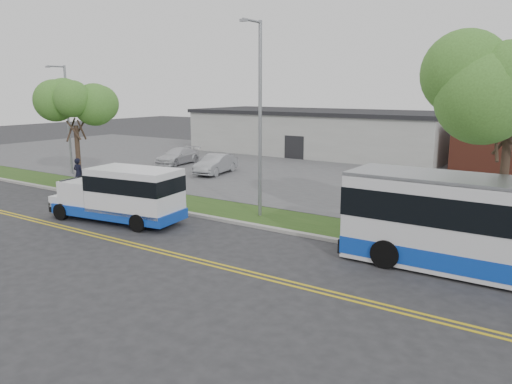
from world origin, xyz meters
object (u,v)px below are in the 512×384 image
Objects in this scene: shuttle_bus at (124,193)px; pedestrian at (79,174)px; parked_car_a at (216,164)px; parked_car_b at (178,156)px; tree_west at (75,109)px; tree_east at (512,95)px; streetlight_near at (259,114)px; streetlight_far at (67,115)px.

shuttle_bus is 9.09m from pedestrian.
parked_car_b is at bearing 151.03° from parked_car_a.
tree_west is 0.95× the size of shuttle_bus.
pedestrian is (-8.34, 3.61, -0.34)m from shuttle_bus.
tree_east is 4.14× the size of pedestrian.
parked_car_b is (-10.60, 15.22, -0.66)m from shuttle_bus.
parked_car_a is (-4.83, 13.21, -0.61)m from shuttle_bus.
tree_east is 1.86× the size of parked_car_a.
tree_west is 10.69m from parked_car_a.
streetlight_near is 7.66m from shuttle_bus.
shuttle_bus is at bearing -26.92° from streetlight_far.
streetlight_far is at bearing 145.19° from shuttle_bus.
parked_car_a is 6.11m from parked_car_b.
parked_car_a reaches higher than parked_car_b.
tree_west is at bearing -46.99° from pedestrian.
parked_car_a is (5.19, 8.31, -4.28)m from tree_west.
streetlight_far reaches higher than pedestrian.
pedestrian is (1.69, -1.30, -4.02)m from tree_west.
streetlight_near is at bearing 174.20° from pedestrian.
tree_east is 0.88× the size of streetlight_near.
pedestrian is at bearing -176.44° from streetlight_near.
shuttle_bus is 18.56m from parked_car_b.
streetlight_far is (-19.00, 2.69, -0.76)m from streetlight_near.
streetlight_far is 1.10× the size of shuttle_bus.
streetlight_near is at bearing -51.58° from parked_car_a.
tree_west is (-26.00, 0.20, -1.08)m from tree_east.
tree_east is 1.14× the size of shuttle_bus.
tree_west is at bearing -28.98° from streetlight_far.
tree_east reaches higher than streetlight_far.
pedestrian is at bearing -37.63° from tree_west.
tree_east reaches higher than tree_west.
pedestrian is 11.84m from parked_car_b.
pedestrian is 10.23m from parked_car_a.
streetlight_near is 2.12× the size of parked_car_a.
pedestrian is (-24.31, -1.10, -5.10)m from tree_east.
parked_car_b is at bearing 158.41° from tree_east.
shuttle_bus is (10.03, -4.91, -3.68)m from tree_west.
tree_east reaches higher than parked_car_a.
pedestrian is (5.69, -3.52, -3.37)m from streetlight_far.
tree_west is 0.73× the size of streetlight_near.
streetlight_near is 1.19× the size of streetlight_far.
tree_west is 3.43× the size of pedestrian.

